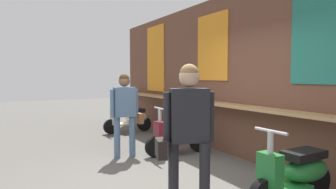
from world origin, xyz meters
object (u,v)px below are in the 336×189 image
at_px(scooter_maroon, 181,135).
at_px(shopper_browsing, 125,107).
at_px(scooter_cream, 131,118).
at_px(scooter_green, 297,172).
at_px(shopper_with_handbag, 188,124).

bearing_deg(scooter_maroon, shopper_browsing, -13.24).
bearing_deg(scooter_cream, scooter_maroon, 90.21).
relative_size(scooter_green, shopper_with_handbag, 0.82).
xyz_separation_m(scooter_cream, shopper_with_handbag, (5.00, -1.36, 0.66)).
xyz_separation_m(scooter_cream, scooter_maroon, (2.70, -0.00, 0.00)).
distance_m(scooter_cream, scooter_maroon, 2.70).
bearing_deg(shopper_browsing, scooter_maroon, -103.67).
distance_m(scooter_green, shopper_browsing, 3.26).
bearing_deg(scooter_maroon, shopper_with_handbag, 62.70).
distance_m(scooter_maroon, shopper_with_handbag, 2.75).
bearing_deg(scooter_maroon, scooter_green, 93.30).
relative_size(scooter_cream, shopper_browsing, 0.86).
height_order(scooter_maroon, scooter_green, same).
bearing_deg(scooter_green, scooter_maroon, -89.79).
height_order(scooter_green, shopper_with_handbag, shopper_with_handbag).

